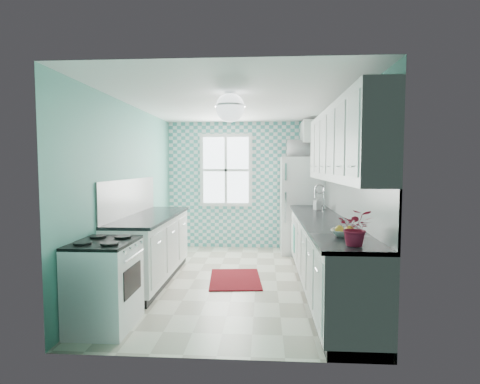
# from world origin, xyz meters

# --- Properties ---
(floor) EXTENTS (3.00, 4.40, 0.02)m
(floor) POSITION_xyz_m (0.00, 0.00, -0.01)
(floor) COLOR silver
(floor) RESTS_ON ground
(ceiling) EXTENTS (3.00, 4.40, 0.02)m
(ceiling) POSITION_xyz_m (0.00, 0.00, 2.51)
(ceiling) COLOR white
(ceiling) RESTS_ON wall_back
(wall_back) EXTENTS (3.00, 0.02, 2.50)m
(wall_back) POSITION_xyz_m (0.00, 2.21, 1.25)
(wall_back) COLOR #57A493
(wall_back) RESTS_ON floor
(wall_front) EXTENTS (3.00, 0.02, 2.50)m
(wall_front) POSITION_xyz_m (0.00, -2.21, 1.25)
(wall_front) COLOR #57A493
(wall_front) RESTS_ON floor
(wall_left) EXTENTS (0.02, 4.40, 2.50)m
(wall_left) POSITION_xyz_m (-1.51, 0.00, 1.25)
(wall_left) COLOR #57A493
(wall_left) RESTS_ON floor
(wall_right) EXTENTS (0.02, 4.40, 2.50)m
(wall_right) POSITION_xyz_m (1.51, 0.00, 1.25)
(wall_right) COLOR #57A493
(wall_right) RESTS_ON floor
(accent_wall) EXTENTS (3.00, 0.01, 2.50)m
(accent_wall) POSITION_xyz_m (0.00, 2.19, 1.25)
(accent_wall) COLOR teal
(accent_wall) RESTS_ON wall_back
(window) EXTENTS (1.04, 0.05, 1.44)m
(window) POSITION_xyz_m (-0.35, 2.16, 1.55)
(window) COLOR white
(window) RESTS_ON wall_back
(backsplash_right) EXTENTS (0.02, 3.60, 0.51)m
(backsplash_right) POSITION_xyz_m (1.49, -0.40, 1.20)
(backsplash_right) COLOR white
(backsplash_right) RESTS_ON wall_right
(backsplash_left) EXTENTS (0.02, 2.15, 0.51)m
(backsplash_left) POSITION_xyz_m (-1.49, -0.07, 1.20)
(backsplash_left) COLOR white
(backsplash_left) RESTS_ON wall_left
(upper_cabinets_right) EXTENTS (0.33, 3.20, 0.90)m
(upper_cabinets_right) POSITION_xyz_m (1.33, -0.60, 1.90)
(upper_cabinets_right) COLOR white
(upper_cabinets_right) RESTS_ON wall_right
(upper_cabinet_fridge) EXTENTS (0.40, 0.74, 0.40)m
(upper_cabinet_fridge) POSITION_xyz_m (1.30, 1.83, 2.25)
(upper_cabinet_fridge) COLOR white
(upper_cabinet_fridge) RESTS_ON wall_right
(ceiling_light) EXTENTS (0.34, 0.34, 0.35)m
(ceiling_light) POSITION_xyz_m (0.00, -0.80, 2.32)
(ceiling_light) COLOR silver
(ceiling_light) RESTS_ON ceiling
(base_cabinets_right) EXTENTS (0.60, 3.60, 0.90)m
(base_cabinets_right) POSITION_xyz_m (1.20, -0.40, 0.45)
(base_cabinets_right) COLOR white
(base_cabinets_right) RESTS_ON floor
(countertop_right) EXTENTS (0.63, 3.60, 0.04)m
(countertop_right) POSITION_xyz_m (1.19, -0.40, 0.92)
(countertop_right) COLOR black
(countertop_right) RESTS_ON base_cabinets_right
(base_cabinets_left) EXTENTS (0.60, 2.15, 0.90)m
(base_cabinets_left) POSITION_xyz_m (-1.20, -0.07, 0.45)
(base_cabinets_left) COLOR white
(base_cabinets_left) RESTS_ON floor
(countertop_left) EXTENTS (0.63, 2.15, 0.04)m
(countertop_left) POSITION_xyz_m (-1.19, -0.07, 0.92)
(countertop_left) COLOR black
(countertop_left) RESTS_ON base_cabinets_left
(fridge) EXTENTS (0.78, 0.78, 1.80)m
(fridge) POSITION_xyz_m (1.11, 1.80, 0.90)
(fridge) COLOR silver
(fridge) RESTS_ON floor
(stove) EXTENTS (0.58, 0.72, 0.87)m
(stove) POSITION_xyz_m (-1.20, -1.64, 0.46)
(stove) COLOR white
(stove) RESTS_ON floor
(sink) EXTENTS (0.44, 0.37, 0.53)m
(sink) POSITION_xyz_m (1.20, 0.75, 0.93)
(sink) COLOR silver
(sink) RESTS_ON countertop_right
(rug) EXTENTS (0.80, 1.08, 0.02)m
(rug) POSITION_xyz_m (-0.01, 0.02, 0.01)
(rug) COLOR maroon
(rug) RESTS_ON floor
(dish_towel) EXTENTS (0.09, 0.27, 0.41)m
(dish_towel) POSITION_xyz_m (0.89, 0.69, 0.48)
(dish_towel) COLOR #4AAE9F
(dish_towel) RESTS_ON base_cabinets_right
(fruit_bowl) EXTENTS (0.33, 0.33, 0.07)m
(fruit_bowl) POSITION_xyz_m (1.20, -1.52, 0.97)
(fruit_bowl) COLOR white
(fruit_bowl) RESTS_ON countertop_right
(potted_plant) EXTENTS (0.35, 0.32, 0.32)m
(potted_plant) POSITION_xyz_m (1.20, -1.98, 1.10)
(potted_plant) COLOR #B9090B
(potted_plant) RESTS_ON countertop_right
(soap_bottle) EXTENTS (0.13, 0.13, 0.22)m
(soap_bottle) POSITION_xyz_m (1.25, 0.72, 1.05)
(soap_bottle) COLOR #A4B4B9
(soap_bottle) RESTS_ON countertop_right
(microwave) EXTENTS (0.56, 0.38, 0.31)m
(microwave) POSITION_xyz_m (1.11, 1.80, 1.95)
(microwave) COLOR silver
(microwave) RESTS_ON fridge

